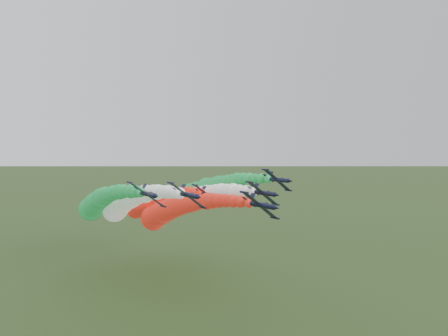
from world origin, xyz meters
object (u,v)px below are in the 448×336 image
Objects in this scene: jet_trail at (147,203)px; jet_inner_right at (180,202)px; jet_outer_left at (97,204)px; jet_outer_right at (195,193)px; jet_lead at (168,212)px; jet_inner_left at (123,204)px.

jet_inner_right is at bearing -69.73° from jet_trail.
jet_outer_left is at bearing -160.39° from jet_trail.
jet_inner_right is 1.00× the size of jet_trail.
jet_outer_right is (38.29, 0.12, 1.42)m from jet_outer_left.
jet_inner_right is (10.35, 11.37, 1.04)m from jet_lead.
jet_lead is 1.00× the size of jet_outer_right.
jet_inner_right reaches higher than jet_lead.
jet_outer_right reaches higher than jet_lead.
jet_trail is (14.67, 14.90, -2.16)m from jet_inner_left.
jet_inner_left is 1.00× the size of jet_trail.
jet_lead is at bearing -51.10° from jet_inner_left.
jet_outer_left is (-6.67, 7.30, -0.07)m from jet_inner_left.
jet_lead is 15.42m from jet_inner_right.
jet_outer_right is 18.85m from jet_trail.
jet_trail is (-6.05, 16.38, -1.50)m from jet_inner_right.
jet_trail is at bearing 19.61° from jet_outer_left.
jet_inner_left is at bearing -134.55° from jet_trail.
jet_lead reaches higher than jet_trail.
jet_outer_left reaches higher than jet_trail.
jet_inner_left is 21.03m from jet_trail.
jet_inner_left is at bearing 175.93° from jet_inner_right.
jet_outer_right is (31.62, 7.42, 1.35)m from jet_inner_left.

